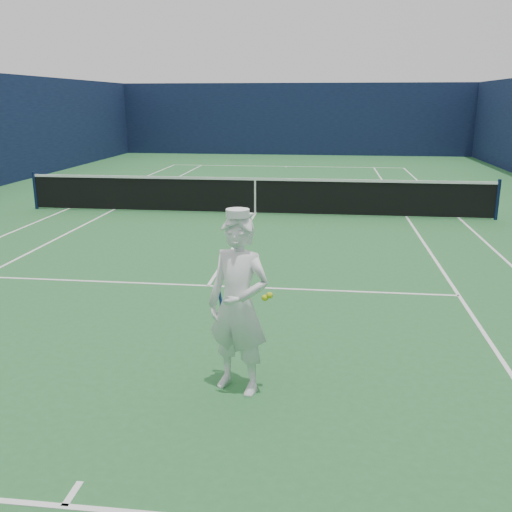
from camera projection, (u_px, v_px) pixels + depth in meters
The scene contains 5 objects.
ground at pixel (255, 214), 15.79m from camera, with size 80.00×80.00×0.00m, color #266430.
court_markings at pixel (255, 214), 15.79m from camera, with size 11.03×23.83×0.01m.
windscreen_fence at pixel (255, 141), 15.26m from camera, with size 20.12×36.12×4.00m.
tennis_net at pixel (255, 194), 15.64m from camera, with size 12.88×0.09×1.07m.
tennis_player at pixel (238, 305), 5.97m from camera, with size 0.82×0.73×1.99m.
Camera 1 is at (1.94, -15.42, 3.04)m, focal length 40.00 mm.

